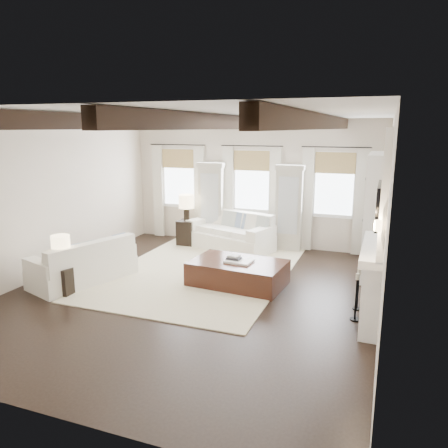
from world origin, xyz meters
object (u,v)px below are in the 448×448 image
at_px(sofa_back, 232,234).
at_px(ottoman, 238,273).
at_px(sofa_left, 85,265).
at_px(side_table_front, 64,279).
at_px(side_table_back, 187,233).

height_order(sofa_back, ottoman, sofa_back).
bearing_deg(sofa_back, sofa_left, -119.58).
xyz_separation_m(ottoman, side_table_front, (-2.91, -1.50, 0.02)).
distance_m(sofa_back, side_table_back, 1.21).
bearing_deg(side_table_back, sofa_back, 3.46).
xyz_separation_m(sofa_back, side_table_front, (-1.93, -3.90, -0.13)).
height_order(sofa_left, side_table_back, sofa_left).
distance_m(ottoman, side_table_front, 3.27).
relative_size(sofa_back, sofa_left, 1.08).
relative_size(sofa_left, ottoman, 1.23).
distance_m(sofa_back, sofa_left, 3.82).
bearing_deg(side_table_front, sofa_left, 85.85).
distance_m(sofa_left, ottoman, 3.01).
relative_size(sofa_back, ottoman, 1.32).
bearing_deg(sofa_left, ottoman, 17.86).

